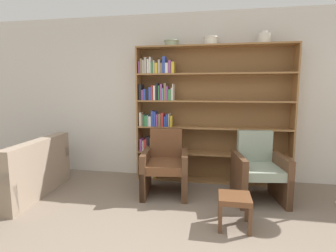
{
  "coord_description": "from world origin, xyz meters",
  "views": [
    {
      "loc": [
        0.43,
        -1.91,
        1.49
      ],
      "look_at": [
        -0.27,
        2.01,
        0.95
      ],
      "focal_mm": 28.0,
      "sensor_mm": 36.0,
      "label": 1
    }
  ],
  "objects_px": {
    "armchair_cushioned": "(258,170)",
    "footstool": "(235,202)",
    "vase_tall": "(264,38)",
    "armchair_leather": "(165,165)",
    "bookshelf": "(197,115)",
    "bowl_slate": "(172,43)",
    "bowl_stoneware": "(211,41)",
    "couch": "(21,175)"
  },
  "relations": [
    {
      "from": "bowl_slate",
      "to": "armchair_leather",
      "type": "bearing_deg",
      "value": -88.8
    },
    {
      "from": "bowl_stoneware",
      "to": "armchair_cushioned",
      "type": "distance_m",
      "value": 2.07
    },
    {
      "from": "couch",
      "to": "armchair_cushioned",
      "type": "relative_size",
      "value": 1.65
    },
    {
      "from": "bookshelf",
      "to": "footstool",
      "type": "bearing_deg",
      "value": -70.71
    },
    {
      "from": "bowl_slate",
      "to": "footstool",
      "type": "bearing_deg",
      "value": -57.26
    },
    {
      "from": "armchair_cushioned",
      "to": "footstool",
      "type": "relative_size",
      "value": 2.56
    },
    {
      "from": "bowl_stoneware",
      "to": "armchair_cushioned",
      "type": "relative_size",
      "value": 0.25
    },
    {
      "from": "bowl_slate",
      "to": "armchair_leather",
      "type": "height_order",
      "value": "bowl_slate"
    },
    {
      "from": "bookshelf",
      "to": "bowl_slate",
      "type": "height_order",
      "value": "bowl_slate"
    },
    {
      "from": "bowl_stoneware",
      "to": "couch",
      "type": "relative_size",
      "value": 0.15
    },
    {
      "from": "armchair_cushioned",
      "to": "footstool",
      "type": "height_order",
      "value": "armchair_cushioned"
    },
    {
      "from": "couch",
      "to": "footstool",
      "type": "height_order",
      "value": "couch"
    },
    {
      "from": "vase_tall",
      "to": "bowl_slate",
      "type": "bearing_deg",
      "value": -180.0
    },
    {
      "from": "bowl_stoneware",
      "to": "couch",
      "type": "bearing_deg",
      "value": -158.15
    },
    {
      "from": "bookshelf",
      "to": "armchair_cushioned",
      "type": "xyz_separation_m",
      "value": [
        0.89,
        -0.64,
        -0.69
      ]
    },
    {
      "from": "armchair_cushioned",
      "to": "footstool",
      "type": "bearing_deg",
      "value": 57.67
    },
    {
      "from": "armchair_cushioned",
      "to": "bowl_slate",
      "type": "bearing_deg",
      "value": -33.77
    },
    {
      "from": "bowl_stoneware",
      "to": "armchair_cushioned",
      "type": "xyz_separation_m",
      "value": [
        0.69,
        -0.62,
        -1.85
      ]
    },
    {
      "from": "couch",
      "to": "bowl_slate",
      "type": "bearing_deg",
      "value": -67.06
    },
    {
      "from": "vase_tall",
      "to": "armchair_leather",
      "type": "relative_size",
      "value": 0.2
    },
    {
      "from": "couch",
      "to": "vase_tall",
      "type": "bearing_deg",
      "value": -77.59
    },
    {
      "from": "vase_tall",
      "to": "couch",
      "type": "bearing_deg",
      "value": -162.85
    },
    {
      "from": "armchair_leather",
      "to": "bookshelf",
      "type": "bearing_deg",
      "value": -129.34
    },
    {
      "from": "bowl_stoneware",
      "to": "vase_tall",
      "type": "relative_size",
      "value": 1.22
    },
    {
      "from": "footstool",
      "to": "couch",
      "type": "bearing_deg",
      "value": 172.19
    },
    {
      "from": "bookshelf",
      "to": "footstool",
      "type": "relative_size",
      "value": 6.85
    },
    {
      "from": "bowl_slate",
      "to": "bowl_stoneware",
      "type": "distance_m",
      "value": 0.62
    },
    {
      "from": "bookshelf",
      "to": "bowl_stoneware",
      "type": "xyz_separation_m",
      "value": [
        0.2,
        -0.02,
        1.16
      ]
    },
    {
      "from": "bowl_stoneware",
      "to": "armchair_leather",
      "type": "xyz_separation_m",
      "value": [
        -0.61,
        -0.62,
        -1.85
      ]
    },
    {
      "from": "bowl_slate",
      "to": "vase_tall",
      "type": "relative_size",
      "value": 1.29
    },
    {
      "from": "bowl_stoneware",
      "to": "couch",
      "type": "xyz_separation_m",
      "value": [
        -2.64,
        -1.06,
        -1.98
      ]
    },
    {
      "from": "bookshelf",
      "to": "couch",
      "type": "relative_size",
      "value": 1.62
    },
    {
      "from": "bowl_stoneware",
      "to": "vase_tall",
      "type": "height_order",
      "value": "vase_tall"
    },
    {
      "from": "bowl_slate",
      "to": "footstool",
      "type": "xyz_separation_m",
      "value": [
        0.94,
        -1.46,
        -1.95
      ]
    },
    {
      "from": "vase_tall",
      "to": "footstool",
      "type": "xyz_separation_m",
      "value": [
        -0.47,
        -1.46,
        -1.98
      ]
    },
    {
      "from": "vase_tall",
      "to": "armchair_cushioned",
      "type": "xyz_separation_m",
      "value": [
        -0.1,
        -0.62,
        -1.86
      ]
    },
    {
      "from": "vase_tall",
      "to": "armchair_cushioned",
      "type": "bearing_deg",
      "value": -98.86
    },
    {
      "from": "bookshelf",
      "to": "armchair_leather",
      "type": "relative_size",
      "value": 2.68
    },
    {
      "from": "bowl_stoneware",
      "to": "armchair_leather",
      "type": "distance_m",
      "value": 2.05
    },
    {
      "from": "bowl_slate",
      "to": "couch",
      "type": "distance_m",
      "value": 3.01
    },
    {
      "from": "armchair_cushioned",
      "to": "footstool",
      "type": "xyz_separation_m",
      "value": [
        -0.37,
        -0.84,
        -0.12
      ]
    },
    {
      "from": "vase_tall",
      "to": "couch",
      "type": "relative_size",
      "value": 0.12
    }
  ]
}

